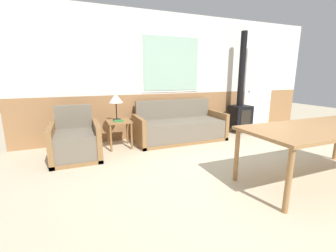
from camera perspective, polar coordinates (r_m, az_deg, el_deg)
ground_plane at (r=3.47m, az=23.15°, el=-11.85°), size 16.00×16.00×0.00m
wall_back at (r=5.32m, az=3.65°, el=12.52°), size 7.20×0.09×2.70m
couch at (r=4.86m, az=3.05°, el=-0.58°), size 1.92×0.83×0.85m
armchair at (r=4.10m, az=-22.36°, el=-3.95°), size 0.78×0.86×0.87m
side_table at (r=4.42m, az=-12.32°, el=-0.05°), size 0.45×0.45×0.54m
table_lamp at (r=4.41m, az=-13.12°, el=6.67°), size 0.26×0.26×0.51m
book_stack at (r=4.31m, az=-12.37°, el=1.29°), size 0.19×0.13×0.02m
dining_table at (r=3.53m, az=34.63°, el=-1.03°), size 2.17×0.91×0.74m
wood_stove at (r=5.79m, az=17.88°, el=4.91°), size 0.47×0.43×2.38m
entry_door at (r=6.58m, az=21.92°, el=8.72°), size 0.91×0.09×2.05m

